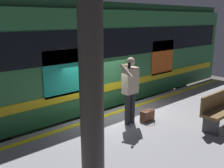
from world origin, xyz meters
The scene contains 10 objects.
ground_plane centered at (0.00, 0.00, 0.00)m, with size 23.64×23.64×0.00m, color #4C4742.
platform centered at (0.00, 2.16, 0.56)m, with size 12.62×4.33×1.12m, color gray.
safety_line centered at (0.00, 0.30, 1.12)m, with size 12.37×0.16×0.01m, color yellow.
track_rail_near centered at (0.00, -1.16, 0.08)m, with size 16.41×0.08×0.16m, color slate.
track_rail_far centered at (0.00, -2.60, 0.08)m, with size 16.41×0.08×0.16m, color slate.
train_carriage centered at (-1.00, -1.87, 2.62)m, with size 12.56×2.78×4.17m.
passenger centered at (0.25, 1.14, 2.16)m, with size 0.57×0.55×1.77m.
handbag centered at (-0.26, 1.32, 1.28)m, with size 0.39×0.35×0.35m.
station_column centered at (2.68, 2.73, 2.77)m, with size 0.36×0.36×3.30m, color #38332D.
bench centered at (-1.45, 2.82, 1.61)m, with size 1.72×0.44×0.90m.
Camera 1 is at (4.81, 5.58, 3.83)m, focal length 41.07 mm.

